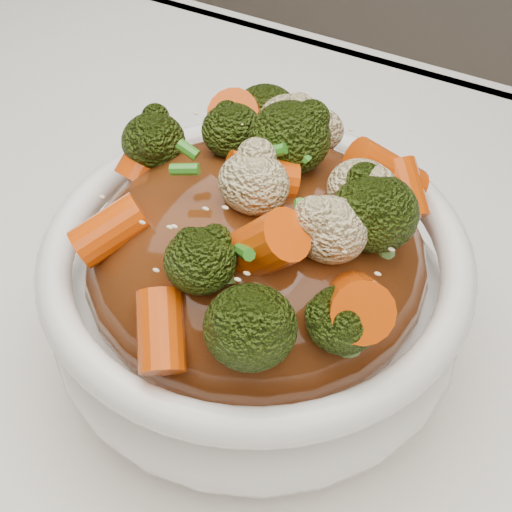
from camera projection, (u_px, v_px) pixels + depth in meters
The scene contains 8 objects.
tablecloth at pixel (269, 470), 0.44m from camera, with size 1.20×0.80×0.04m, color white.
bowl at pixel (256, 299), 0.44m from camera, with size 0.23×0.23×0.09m, color white, non-canonical shape.
sauce_base at pixel (256, 260), 0.42m from camera, with size 0.18×0.18×0.10m, color #4E240D.
carrots at pixel (256, 163), 0.37m from camera, with size 0.18×0.18×0.05m, color #DB4A07, non-canonical shape.
broccoli at pixel (256, 165), 0.37m from camera, with size 0.18×0.18×0.05m, color black, non-canonical shape.
cauliflower at pixel (256, 169), 0.37m from camera, with size 0.18×0.18×0.04m, color beige, non-canonical shape.
scallions at pixel (256, 162), 0.37m from camera, with size 0.14×0.14×0.02m, color #2A751B, non-canonical shape.
sesame_seeds at pixel (256, 162), 0.37m from camera, with size 0.16×0.16×0.01m, color beige, non-canonical shape.
Camera 1 is at (0.10, -0.20, 1.13)m, focal length 55.00 mm.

